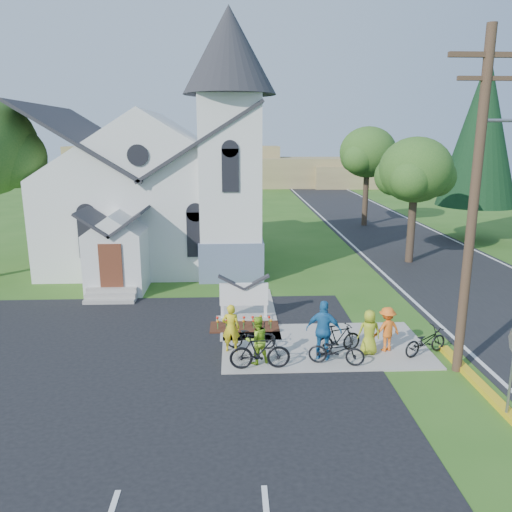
{
  "coord_description": "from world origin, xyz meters",
  "views": [
    {
      "loc": [
        -1.58,
        -15.41,
        7.1
      ],
      "look_at": [
        -0.64,
        5.0,
        2.15
      ],
      "focal_mm": 35.0,
      "sensor_mm": 36.0,
      "label": 1
    }
  ],
  "objects_px": {
    "utility_pole": "(476,197)",
    "bike_2": "(336,351)",
    "cyclist_1": "(257,340)",
    "bike_4": "(425,341)",
    "cyclist_0": "(231,328)",
    "cyclist_2": "(324,330)",
    "bike_0": "(251,336)",
    "bike_1": "(260,352)",
    "cyclist_4": "(369,332)",
    "church_sign": "(244,295)",
    "bike_3": "(338,339)",
    "cyclist_3": "(387,329)"
  },
  "relations": [
    {
      "from": "utility_pole",
      "to": "cyclist_3",
      "type": "xyz_separation_m",
      "value": [
        -1.86,
        1.46,
        -4.59
      ]
    },
    {
      "from": "church_sign",
      "to": "cyclist_3",
      "type": "distance_m",
      "value": 5.72
    },
    {
      "from": "church_sign",
      "to": "cyclist_1",
      "type": "bearing_deg",
      "value": -85.35
    },
    {
      "from": "cyclist_2",
      "to": "cyclist_3",
      "type": "xyz_separation_m",
      "value": [
        2.22,
        0.55,
        -0.22
      ]
    },
    {
      "from": "cyclist_2",
      "to": "cyclist_4",
      "type": "distance_m",
      "value": 1.61
    },
    {
      "from": "bike_1",
      "to": "bike_4",
      "type": "xyz_separation_m",
      "value": [
        5.5,
        0.8,
        -0.11
      ]
    },
    {
      "from": "cyclist_0",
      "to": "cyclist_4",
      "type": "xyz_separation_m",
      "value": [
        4.54,
        -0.43,
        -0.06
      ]
    },
    {
      "from": "utility_pole",
      "to": "bike_1",
      "type": "bearing_deg",
      "value": 177.22
    },
    {
      "from": "church_sign",
      "to": "bike_2",
      "type": "distance_m",
      "value": 5.09
    },
    {
      "from": "bike_0",
      "to": "cyclist_3",
      "type": "distance_m",
      "value": 4.56
    },
    {
      "from": "cyclist_2",
      "to": "bike_2",
      "type": "height_order",
      "value": "cyclist_2"
    },
    {
      "from": "bike_1",
      "to": "cyclist_3",
      "type": "bearing_deg",
      "value": -76.06
    },
    {
      "from": "bike_2",
      "to": "bike_0",
      "type": "bearing_deg",
      "value": 76.79
    },
    {
      "from": "bike_2",
      "to": "church_sign",
      "type": "bearing_deg",
      "value": 47.13
    },
    {
      "from": "bike_4",
      "to": "bike_2",
      "type": "bearing_deg",
      "value": 76.38
    },
    {
      "from": "cyclist_1",
      "to": "bike_3",
      "type": "bearing_deg",
      "value": 174.14
    },
    {
      "from": "cyclist_0",
      "to": "cyclist_2",
      "type": "height_order",
      "value": "cyclist_2"
    },
    {
      "from": "utility_pole",
      "to": "cyclist_1",
      "type": "bearing_deg",
      "value": 173.51
    },
    {
      "from": "cyclist_1",
      "to": "bike_3",
      "type": "xyz_separation_m",
      "value": [
        2.73,
        0.63,
        -0.28
      ]
    },
    {
      "from": "bike_0",
      "to": "utility_pole",
      "type": "bearing_deg",
      "value": -99.23
    },
    {
      "from": "utility_pole",
      "to": "bike_4",
      "type": "distance_m",
      "value": 5.06
    },
    {
      "from": "bike_1",
      "to": "bike_0",
      "type": "bearing_deg",
      "value": 7.43
    },
    {
      "from": "bike_1",
      "to": "cyclist_0",
      "type": "bearing_deg",
      "value": 32.35
    },
    {
      "from": "utility_pole",
      "to": "bike_4",
      "type": "relative_size",
      "value": 5.79
    },
    {
      "from": "church_sign",
      "to": "cyclist_4",
      "type": "relative_size",
      "value": 1.45
    },
    {
      "from": "bike_0",
      "to": "cyclist_2",
      "type": "height_order",
      "value": "cyclist_2"
    },
    {
      "from": "cyclist_1",
      "to": "bike_2",
      "type": "distance_m",
      "value": 2.52
    },
    {
      "from": "cyclist_3",
      "to": "bike_3",
      "type": "xyz_separation_m",
      "value": [
        -1.65,
        -0.12,
        -0.26
      ]
    },
    {
      "from": "utility_pole",
      "to": "bike_2",
      "type": "relative_size",
      "value": 5.68
    },
    {
      "from": "bike_1",
      "to": "bike_4",
      "type": "height_order",
      "value": "bike_1"
    },
    {
      "from": "cyclist_2",
      "to": "bike_3",
      "type": "height_order",
      "value": "cyclist_2"
    },
    {
      "from": "cyclist_2",
      "to": "bike_4",
      "type": "bearing_deg",
      "value": -157.61
    },
    {
      "from": "utility_pole",
      "to": "bike_0",
      "type": "distance_m",
      "value": 8.26
    },
    {
      "from": "cyclist_1",
      "to": "cyclist_2",
      "type": "xyz_separation_m",
      "value": [
        2.15,
        0.2,
        0.2
      ]
    },
    {
      "from": "utility_pole",
      "to": "cyclist_4",
      "type": "xyz_separation_m",
      "value": [
        -2.52,
        1.22,
        -4.59
      ]
    },
    {
      "from": "cyclist_3",
      "to": "bike_3",
      "type": "relative_size",
      "value": 0.92
    },
    {
      "from": "cyclist_3",
      "to": "bike_2",
      "type": "bearing_deg",
      "value": 8.27
    },
    {
      "from": "utility_pole",
      "to": "cyclist_2",
      "type": "relative_size",
      "value": 5.09
    },
    {
      "from": "cyclist_4",
      "to": "bike_4",
      "type": "distance_m",
      "value": 1.89
    },
    {
      "from": "bike_0",
      "to": "cyclist_2",
      "type": "bearing_deg",
      "value": -104.85
    },
    {
      "from": "church_sign",
      "to": "bike_1",
      "type": "height_order",
      "value": "church_sign"
    },
    {
      "from": "bike_4",
      "to": "cyclist_0",
      "type": "bearing_deg",
      "value": 60.37
    },
    {
      "from": "church_sign",
      "to": "bike_0",
      "type": "distance_m",
      "value": 2.93
    },
    {
      "from": "cyclist_0",
      "to": "bike_0",
      "type": "relative_size",
      "value": 0.96
    },
    {
      "from": "bike_4",
      "to": "cyclist_2",
      "type": "bearing_deg",
      "value": 68.5
    },
    {
      "from": "church_sign",
      "to": "bike_4",
      "type": "distance_m",
      "value": 6.93
    },
    {
      "from": "church_sign",
      "to": "bike_4",
      "type": "xyz_separation_m",
      "value": [
        5.9,
        -3.6,
        -0.52
      ]
    },
    {
      "from": "utility_pole",
      "to": "bike_0",
      "type": "xyz_separation_m",
      "value": [
        -6.4,
        1.82,
        -4.91
      ]
    },
    {
      "from": "cyclist_1",
      "to": "bike_4",
      "type": "relative_size",
      "value": 0.9
    },
    {
      "from": "cyclist_0",
      "to": "bike_3",
      "type": "bearing_deg",
      "value": 179.24
    }
  ]
}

